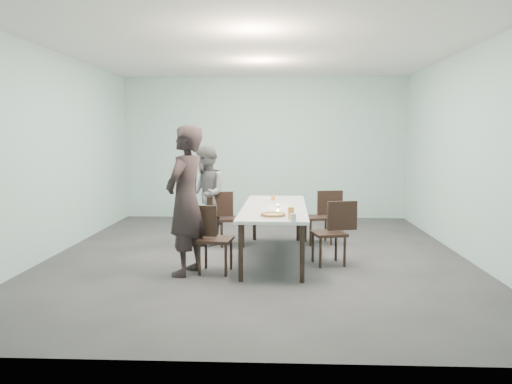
{
  "coord_description": "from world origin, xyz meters",
  "views": [
    {
      "loc": [
        0.29,
        -7.2,
        1.75
      ],
      "look_at": [
        0.0,
        -0.51,
        1.0
      ],
      "focal_mm": 35.0,
      "sensor_mm": 36.0,
      "label": 1
    }
  ],
  "objects_px": {
    "beer_glass": "(291,213)",
    "amber_tumbler": "(273,198)",
    "chair_near_right": "(334,228)",
    "diner_far": "(206,195)",
    "table": "(274,210)",
    "water_tumbler": "(293,217)",
    "chair_far_right": "(323,213)",
    "chair_far_left": "(227,214)",
    "tealight": "(278,206)",
    "diner_near": "(186,200)",
    "side_plate": "(284,213)",
    "chair_near_left": "(209,234)",
    "pizza": "(273,215)"
  },
  "relations": [
    {
      "from": "beer_glass",
      "to": "amber_tumbler",
      "type": "xyz_separation_m",
      "value": [
        -0.24,
        1.83,
        -0.03
      ]
    },
    {
      "from": "chair_near_right",
      "to": "diner_far",
      "type": "xyz_separation_m",
      "value": [
        -1.94,
        1.19,
        0.3
      ]
    },
    {
      "from": "table",
      "to": "water_tumbler",
      "type": "xyz_separation_m",
      "value": [
        0.23,
        -1.24,
        0.1
      ]
    },
    {
      "from": "chair_far_right",
      "to": "beer_glass",
      "type": "xyz_separation_m",
      "value": [
        -0.58,
        -2.13,
        0.32
      ]
    },
    {
      "from": "chair_far_left",
      "to": "chair_near_right",
      "type": "height_order",
      "value": "same"
    },
    {
      "from": "diner_far",
      "to": "amber_tumbler",
      "type": "xyz_separation_m",
      "value": [
        1.09,
        -0.15,
        -0.02
      ]
    },
    {
      "from": "chair_far_right",
      "to": "tealight",
      "type": "xyz_separation_m",
      "value": [
        -0.74,
        -1.1,
        0.27
      ]
    },
    {
      "from": "diner_near",
      "to": "diner_far",
      "type": "xyz_separation_m",
      "value": [
        -0.01,
        1.77,
        -0.14
      ]
    },
    {
      "from": "chair_near_right",
      "to": "side_plate",
      "type": "height_order",
      "value": "chair_near_right"
    },
    {
      "from": "chair_near_left",
      "to": "chair_near_right",
      "type": "height_order",
      "value": "same"
    },
    {
      "from": "chair_near_left",
      "to": "diner_far",
      "type": "bearing_deg",
      "value": 105.57
    },
    {
      "from": "water_tumbler",
      "to": "amber_tumbler",
      "type": "xyz_separation_m",
      "value": [
        -0.26,
        1.95,
        -0.01
      ]
    },
    {
      "from": "chair_far_right",
      "to": "pizza",
      "type": "xyz_separation_m",
      "value": [
        -0.8,
        -1.91,
        0.27
      ]
    },
    {
      "from": "chair_far_right",
      "to": "beer_glass",
      "type": "height_order",
      "value": "beer_glass"
    },
    {
      "from": "chair_near_right",
      "to": "chair_far_right",
      "type": "height_order",
      "value": "same"
    },
    {
      "from": "side_plate",
      "to": "chair_near_left",
      "type": "bearing_deg",
      "value": -169.15
    },
    {
      "from": "chair_near_right",
      "to": "amber_tumbler",
      "type": "distance_m",
      "value": 1.37
    },
    {
      "from": "diner_far",
      "to": "water_tumbler",
      "type": "xyz_separation_m",
      "value": [
        1.34,
        -2.1,
        -0.01
      ]
    },
    {
      "from": "chair_near_right",
      "to": "side_plate",
      "type": "xyz_separation_m",
      "value": [
        -0.7,
        -0.3,
        0.25
      ]
    },
    {
      "from": "diner_far",
      "to": "water_tumbler",
      "type": "relative_size",
      "value": 17.91
    },
    {
      "from": "chair_near_right",
      "to": "diner_near",
      "type": "distance_m",
      "value": 2.06
    },
    {
      "from": "diner_far",
      "to": "side_plate",
      "type": "xyz_separation_m",
      "value": [
        1.24,
        -1.49,
        -0.05
      ]
    },
    {
      "from": "chair_far_left",
      "to": "amber_tumbler",
      "type": "bearing_deg",
      "value": -14.94
    },
    {
      "from": "chair_far_left",
      "to": "chair_far_right",
      "type": "xyz_separation_m",
      "value": [
        1.56,
        0.21,
        0.0
      ]
    },
    {
      "from": "diner_far",
      "to": "pizza",
      "type": "height_order",
      "value": "diner_far"
    },
    {
      "from": "chair_near_right",
      "to": "diner_far",
      "type": "bearing_deg",
      "value": -44.93
    },
    {
      "from": "beer_glass",
      "to": "tealight",
      "type": "bearing_deg",
      "value": 98.81
    },
    {
      "from": "chair_near_left",
      "to": "pizza",
      "type": "relative_size",
      "value": 2.56
    },
    {
      "from": "table",
      "to": "chair_far_left",
      "type": "xyz_separation_m",
      "value": [
        -0.77,
        0.8,
        -0.19
      ]
    },
    {
      "from": "table",
      "to": "beer_glass",
      "type": "height_order",
      "value": "beer_glass"
    },
    {
      "from": "chair_near_left",
      "to": "water_tumbler",
      "type": "xyz_separation_m",
      "value": [
        1.06,
        -0.43,
        0.29
      ]
    },
    {
      "from": "diner_far",
      "to": "side_plate",
      "type": "relative_size",
      "value": 8.95
    },
    {
      "from": "diner_near",
      "to": "pizza",
      "type": "xyz_separation_m",
      "value": [
        1.1,
        0.01,
        -0.18
      ]
    },
    {
      "from": "table",
      "to": "diner_far",
      "type": "relative_size",
      "value": 1.62
    },
    {
      "from": "chair_near_right",
      "to": "side_plate",
      "type": "bearing_deg",
      "value": 10.19
    },
    {
      "from": "chair_far_right",
      "to": "diner_near",
      "type": "relative_size",
      "value": 0.46
    },
    {
      "from": "chair_near_right",
      "to": "beer_glass",
      "type": "xyz_separation_m",
      "value": [
        -0.61,
        -0.79,
        0.32
      ]
    },
    {
      "from": "water_tumbler",
      "to": "chair_near_left",
      "type": "bearing_deg",
      "value": 158.1
    },
    {
      "from": "pizza",
      "to": "tealight",
      "type": "height_order",
      "value": "tealight"
    },
    {
      "from": "chair_far_left",
      "to": "diner_far",
      "type": "distance_m",
      "value": 0.47
    },
    {
      "from": "diner_near",
      "to": "beer_glass",
      "type": "xyz_separation_m",
      "value": [
        1.32,
        -0.21,
        -0.12
      ]
    },
    {
      "from": "table",
      "to": "beer_glass",
      "type": "relative_size",
      "value": 17.45
    },
    {
      "from": "chair_near_left",
      "to": "diner_near",
      "type": "xyz_separation_m",
      "value": [
        -0.28,
        -0.09,
        0.45
      ]
    },
    {
      "from": "diner_far",
      "to": "chair_far_left",
      "type": "bearing_deg",
      "value": 67.29
    },
    {
      "from": "chair_near_right",
      "to": "diner_far",
      "type": "relative_size",
      "value": 0.54
    },
    {
      "from": "water_tumbler",
      "to": "amber_tumbler",
      "type": "relative_size",
      "value": 1.12
    },
    {
      "from": "chair_near_left",
      "to": "tealight",
      "type": "xyz_separation_m",
      "value": [
        0.88,
        0.72,
        0.27
      ]
    },
    {
      "from": "pizza",
      "to": "chair_far_left",
      "type": "bearing_deg",
      "value": 114.03
    },
    {
      "from": "diner_near",
      "to": "amber_tumbler",
      "type": "height_order",
      "value": "diner_near"
    },
    {
      "from": "diner_far",
      "to": "beer_glass",
      "type": "height_order",
      "value": "diner_far"
    }
  ]
}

